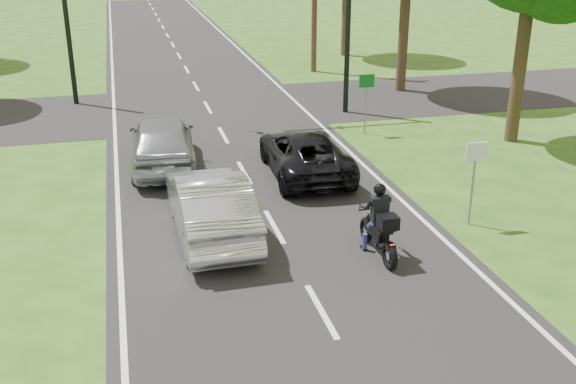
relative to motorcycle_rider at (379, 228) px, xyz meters
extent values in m
plane|color=#264B15|center=(-1.91, -1.93, -0.68)|extent=(140.00, 140.00, 0.00)
cube|color=black|center=(-1.91, 8.07, -0.67)|extent=(8.00, 100.00, 0.01)
cube|color=black|center=(-1.91, 14.07, -0.67)|extent=(60.00, 7.00, 0.01)
torus|color=black|center=(-0.02, 0.75, -0.37)|extent=(0.14, 0.60, 0.60)
torus|color=black|center=(0.01, -0.62, -0.37)|extent=(0.16, 0.66, 0.66)
cube|color=black|center=(-0.01, 0.16, -0.10)|extent=(0.27, 0.87, 0.27)
sphere|color=black|center=(-0.01, 0.38, 0.06)|extent=(0.31, 0.31, 0.31)
cube|color=black|center=(0.00, -0.16, 0.06)|extent=(0.32, 0.51, 0.09)
cube|color=#FF0C07|center=(0.01, -0.72, -0.08)|extent=(0.09, 0.03, 0.05)
cylinder|color=silver|center=(0.15, -0.34, -0.39)|extent=(0.10, 0.73, 0.08)
cylinder|color=black|center=(-0.01, 0.57, 0.23)|extent=(0.57, 0.04, 0.03)
cube|color=black|center=(0.01, -0.44, 0.34)|extent=(0.41, 0.37, 0.29)
cube|color=black|center=(0.00, 0.02, 0.45)|extent=(0.37, 0.21, 0.55)
sphere|color=black|center=(0.00, 0.08, 0.88)|extent=(0.27, 0.27, 0.27)
cylinder|color=navy|center=(-0.21, 0.32, -0.47)|extent=(0.11, 0.11, 0.41)
cylinder|color=navy|center=(0.19, 0.32, -0.47)|extent=(0.11, 0.11, 0.41)
imported|color=black|center=(-0.17, 5.54, -0.02)|extent=(2.30, 4.71, 1.29)
imported|color=silver|center=(-3.45, 1.98, 0.10)|extent=(1.74, 4.72, 1.54)
imported|color=#95999D|center=(-4.18, 7.19, 0.14)|extent=(2.21, 4.85, 1.61)
cylinder|color=black|center=(3.29, 12.07, 2.32)|extent=(0.20, 0.20, 6.00)
cylinder|color=black|center=(-7.11, 16.07, 2.32)|extent=(0.20, 0.20, 6.00)
cylinder|color=slate|center=(2.79, 1.07, 0.32)|extent=(0.05, 0.05, 2.00)
cube|color=silver|center=(2.79, 1.04, 1.22)|extent=(0.55, 0.04, 0.45)
cylinder|color=slate|center=(2.99, 9.07, 0.32)|extent=(0.05, 0.05, 2.00)
cube|color=#0C591E|center=(2.99, 9.04, 1.22)|extent=(0.55, 0.04, 0.45)
cylinder|color=#332316|center=(7.59, 7.07, 2.26)|extent=(0.44, 0.44, 5.88)
cylinder|color=#332316|center=(6.89, 15.07, 2.82)|extent=(0.44, 0.44, 7.00)
camera|label=1|loc=(-5.24, -12.58, 6.19)|focal=42.00mm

